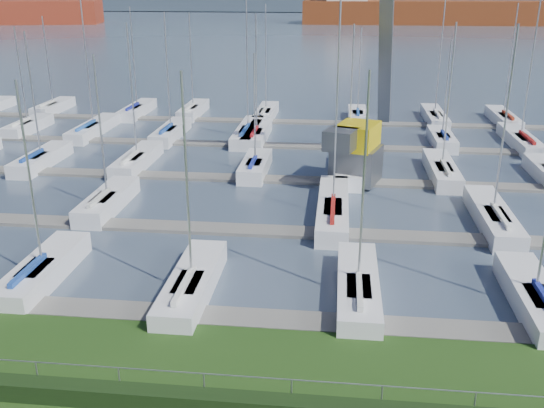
# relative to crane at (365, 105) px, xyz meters

# --- Properties ---
(water) EXTENTS (800.00, 540.00, 0.20)m
(water) POSITION_rel_crane_xyz_m (-5.07, 232.80, -5.73)
(water) COLOR #465466
(hedge) EXTENTS (80.00, 0.70, 0.70)m
(hedge) POSITION_rel_crane_xyz_m (-5.07, -27.60, -4.98)
(hedge) COLOR black
(hedge) RESTS_ON grass
(fence) EXTENTS (80.00, 0.04, 0.04)m
(fence) POSITION_rel_crane_xyz_m (-5.07, -27.20, -4.13)
(fence) COLOR gray
(fence) RESTS_ON grass
(docks) EXTENTS (90.00, 41.60, 0.25)m
(docks) POSITION_rel_crane_xyz_m (-5.07, -1.20, -5.55)
(docks) COLOR gray
(docks) RESTS_ON water
(crane) EXTENTS (5.55, 13.48, 22.35)m
(crane) POSITION_rel_crane_xyz_m (0.00, 0.00, 0.00)
(crane) COLOR #575A5F
(crane) RESTS_ON water
(cargo_ship_mid) EXTENTS (101.44, 18.16, 21.50)m
(cargo_ship_mid) POSITION_rel_crane_xyz_m (30.54, 183.72, -1.80)
(cargo_ship_mid) COLOR maroon
(cargo_ship_mid) RESTS_ON water
(sailboat_fleet) EXTENTS (76.07, 49.55, 13.78)m
(sailboat_fleet) POSITION_rel_crane_xyz_m (-6.84, 2.10, 0.14)
(sailboat_fleet) COLOR #204CA3
(sailboat_fleet) RESTS_ON water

